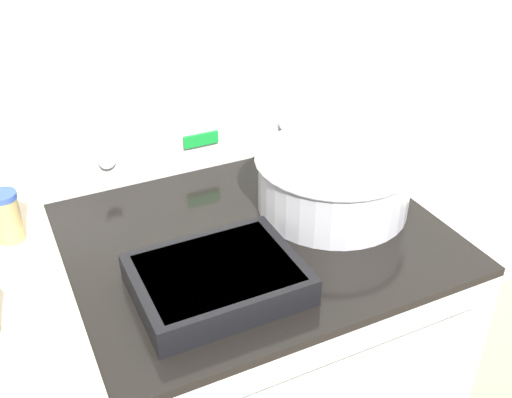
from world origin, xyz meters
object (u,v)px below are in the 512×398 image
object	(u,v)px
mixing_bowl	(334,179)
spice_jar_blue_cap	(7,216)
casserole_dish	(218,278)
ladle	(385,168)

from	to	relation	value
mixing_bowl	spice_jar_blue_cap	size ratio (longest dim) A/B	3.26
casserole_dish	mixing_bowl	bearing A→B (deg)	24.38
spice_jar_blue_cap	casserole_dish	bearing A→B (deg)	-45.21
casserole_dish	spice_jar_blue_cap	world-z (taller)	spice_jar_blue_cap
ladle	mixing_bowl	bearing A→B (deg)	-166.85
mixing_bowl	casserole_dish	size ratio (longest dim) A/B	1.17
casserole_dish	ladle	size ratio (longest dim) A/B	1.04
ladle	spice_jar_blue_cap	xyz separation A→B (m)	(-0.85, 0.13, 0.03)
casserole_dish	spice_jar_blue_cap	xyz separation A→B (m)	(-0.33, 0.33, 0.04)
casserole_dish	spice_jar_blue_cap	distance (m)	0.46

